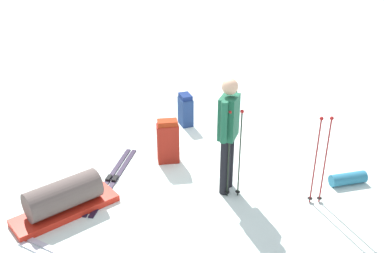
{
  "coord_description": "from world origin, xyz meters",
  "views": [
    {
      "loc": [
        1.43,
        -5.78,
        3.62
      ],
      "look_at": [
        0.0,
        0.0,
        0.7
      ],
      "focal_mm": 40.92,
      "sensor_mm": 36.0,
      "label": 1
    }
  ],
  "objects_px": {
    "backpack_bright": "(168,142)",
    "sleeping_mat_rolled": "(348,179)",
    "backpack_large_dark": "(186,110)",
    "ski_poles_planted_near": "(234,150)",
    "gear_sled": "(64,199)",
    "ski_poles_planted_far": "(321,157)",
    "ski_pair_far": "(112,179)",
    "skier_standing": "(228,130)"
  },
  "relations": [
    {
      "from": "skier_standing",
      "to": "ski_poles_planted_far",
      "type": "bearing_deg",
      "value": -0.89
    },
    {
      "from": "ski_pair_far",
      "to": "gear_sled",
      "type": "bearing_deg",
      "value": -107.38
    },
    {
      "from": "sleeping_mat_rolled",
      "to": "backpack_large_dark",
      "type": "bearing_deg",
      "value": 154.03
    },
    {
      "from": "backpack_bright",
      "to": "ski_poles_planted_near",
      "type": "relative_size",
      "value": 0.55
    },
    {
      "from": "ski_pair_far",
      "to": "ski_poles_planted_far",
      "type": "bearing_deg",
      "value": 3.19
    },
    {
      "from": "gear_sled",
      "to": "ski_poles_planted_near",
      "type": "bearing_deg",
      "value": 23.97
    },
    {
      "from": "ski_pair_far",
      "to": "ski_poles_planted_far",
      "type": "relative_size",
      "value": 1.42
    },
    {
      "from": "backpack_bright",
      "to": "ski_poles_planted_near",
      "type": "distance_m",
      "value": 1.4
    },
    {
      "from": "ski_pair_far",
      "to": "sleeping_mat_rolled",
      "type": "bearing_deg",
      "value": 12.27
    },
    {
      "from": "gear_sled",
      "to": "sleeping_mat_rolled",
      "type": "xyz_separation_m",
      "value": [
        3.71,
        1.64,
        -0.13
      ]
    },
    {
      "from": "ski_poles_planted_far",
      "to": "sleeping_mat_rolled",
      "type": "height_order",
      "value": "ski_poles_planted_far"
    },
    {
      "from": "ski_poles_planted_near",
      "to": "gear_sled",
      "type": "bearing_deg",
      "value": -156.03
    },
    {
      "from": "ski_poles_planted_far",
      "to": "sleeping_mat_rolled",
      "type": "xyz_separation_m",
      "value": [
        0.47,
        0.58,
        -0.64
      ]
    },
    {
      "from": "skier_standing",
      "to": "ski_poles_planted_near",
      "type": "xyz_separation_m",
      "value": [
        0.12,
        -0.14,
        -0.22
      ]
    },
    {
      "from": "backpack_large_dark",
      "to": "backpack_bright",
      "type": "bearing_deg",
      "value": -86.85
    },
    {
      "from": "skier_standing",
      "to": "backpack_large_dark",
      "type": "bearing_deg",
      "value": 119.85
    },
    {
      "from": "backpack_bright",
      "to": "gear_sled",
      "type": "relative_size",
      "value": 0.52
    },
    {
      "from": "backpack_bright",
      "to": "sleeping_mat_rolled",
      "type": "relative_size",
      "value": 1.33
    },
    {
      "from": "skier_standing",
      "to": "ski_pair_far",
      "type": "height_order",
      "value": "skier_standing"
    },
    {
      "from": "backpack_large_dark",
      "to": "sleeping_mat_rolled",
      "type": "height_order",
      "value": "backpack_large_dark"
    },
    {
      "from": "skier_standing",
      "to": "ski_poles_planted_far",
      "type": "distance_m",
      "value": 1.27
    },
    {
      "from": "ski_poles_planted_near",
      "to": "gear_sled",
      "type": "height_order",
      "value": "ski_poles_planted_near"
    },
    {
      "from": "ski_pair_far",
      "to": "backpack_bright",
      "type": "xyz_separation_m",
      "value": [
        0.66,
        0.74,
        0.35
      ]
    },
    {
      "from": "skier_standing",
      "to": "sleeping_mat_rolled",
      "type": "distance_m",
      "value": 2.01
    },
    {
      "from": "backpack_bright",
      "to": "sleeping_mat_rolled",
      "type": "bearing_deg",
      "value": 0.11
    },
    {
      "from": "ski_poles_planted_far",
      "to": "gear_sled",
      "type": "height_order",
      "value": "ski_poles_planted_far"
    },
    {
      "from": "backpack_large_dark",
      "to": "ski_poles_planted_far",
      "type": "bearing_deg",
      "value": -39.7
    },
    {
      "from": "skier_standing",
      "to": "gear_sled",
      "type": "bearing_deg",
      "value": -151.57
    },
    {
      "from": "backpack_large_dark",
      "to": "gear_sled",
      "type": "distance_m",
      "value": 3.14
    },
    {
      "from": "ski_poles_planted_near",
      "to": "sleeping_mat_rolled",
      "type": "distance_m",
      "value": 1.87
    },
    {
      "from": "gear_sled",
      "to": "sleeping_mat_rolled",
      "type": "distance_m",
      "value": 4.05
    },
    {
      "from": "ski_pair_far",
      "to": "ski_poles_planted_far",
      "type": "height_order",
      "value": "ski_poles_planted_far"
    },
    {
      "from": "skier_standing",
      "to": "sleeping_mat_rolled",
      "type": "height_order",
      "value": "skier_standing"
    },
    {
      "from": "backpack_large_dark",
      "to": "ski_poles_planted_near",
      "type": "relative_size",
      "value": 0.46
    },
    {
      "from": "skier_standing",
      "to": "ski_poles_planted_near",
      "type": "height_order",
      "value": "skier_standing"
    },
    {
      "from": "backpack_bright",
      "to": "ski_poles_planted_far",
      "type": "relative_size",
      "value": 0.56
    },
    {
      "from": "skier_standing",
      "to": "ski_pair_far",
      "type": "distance_m",
      "value": 1.96
    },
    {
      "from": "backpack_bright",
      "to": "gear_sled",
      "type": "height_order",
      "value": "backpack_bright"
    },
    {
      "from": "backpack_large_dark",
      "to": "ski_pair_far",
      "type": "bearing_deg",
      "value": -105.44
    },
    {
      "from": "backpack_bright",
      "to": "ski_poles_planted_near",
      "type": "height_order",
      "value": "ski_poles_planted_near"
    },
    {
      "from": "ski_poles_planted_near",
      "to": "sleeping_mat_rolled",
      "type": "xyz_separation_m",
      "value": [
        1.61,
        0.7,
        -0.65
      ]
    },
    {
      "from": "backpack_bright",
      "to": "ski_poles_planted_far",
      "type": "bearing_deg",
      "value": -14.12
    }
  ]
}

